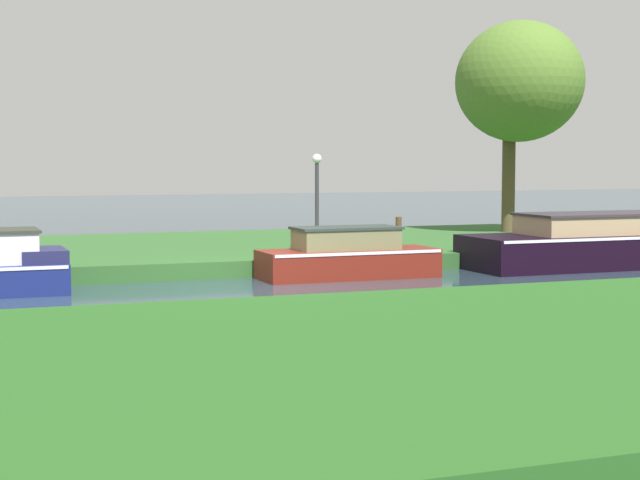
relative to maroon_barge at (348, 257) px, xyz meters
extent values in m
plane|color=#293B4A|center=(-2.43, -1.20, -0.50)|extent=(120.00, 120.00, 0.00)
cube|color=#2D5C27|center=(-2.43, 5.80, -0.30)|extent=(72.00, 10.00, 0.40)
cube|color=#23551D|center=(-2.43, -10.20, -0.30)|extent=(72.00, 10.00, 0.40)
cube|color=maroon|center=(0.01, 0.00, -0.16)|extent=(4.14, 1.41, 0.67)
cube|color=silver|center=(0.01, 0.00, 0.13)|extent=(4.06, 1.44, 0.07)
cube|color=olive|center=(-0.04, 0.00, 0.40)|extent=(2.34, 1.07, 0.46)
cube|color=#2B3631|center=(-0.04, 0.00, 0.66)|extent=(2.44, 1.13, 0.06)
cube|color=#20214A|center=(-6.85, 0.00, 0.26)|extent=(0.93, 1.51, 0.27)
cube|color=black|center=(6.62, 0.00, -0.07)|extent=(6.49, 2.33, 0.85)
cube|color=white|center=(6.62, 0.00, 0.31)|extent=(6.36, 2.36, 0.07)
cube|color=tan|center=(7.08, 0.00, 0.59)|extent=(4.31, 1.77, 0.48)
cube|color=#332D34|center=(7.08, 0.00, 0.86)|extent=(4.41, 1.86, 0.06)
cylinder|color=#4F4128|center=(8.59, 7.06, 1.78)|extent=(0.42, 0.42, 3.76)
ellipsoid|color=#51752B|center=(8.59, 6.52, 4.72)|extent=(3.88, 4.51, 3.83)
cylinder|color=#333338|center=(0.18, 2.46, 1.02)|extent=(0.10, 0.10, 2.24)
sphere|color=white|center=(0.18, 2.46, 2.26)|extent=(0.24, 0.24, 0.24)
cylinder|color=#4F3C23|center=(2.05, 1.59, 0.35)|extent=(0.15, 0.15, 0.89)
cylinder|color=#49332D|center=(6.12, 1.59, 0.32)|extent=(0.18, 0.18, 0.82)
camera|label=1|loc=(-9.06, -21.69, 2.21)|focal=57.44mm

